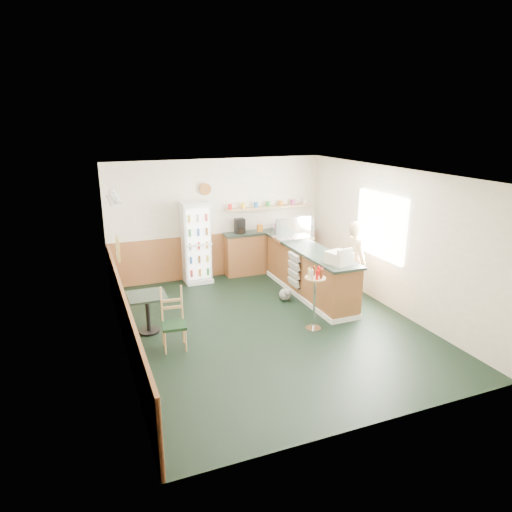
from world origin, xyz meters
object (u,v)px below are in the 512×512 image
cash_register (339,258)px  cafe_chair (172,316)px  display_case (293,229)px  shopkeeper (355,261)px  drinks_fridge (196,243)px  condiment_stand (315,289)px  cafe_table (147,306)px

cash_register → cafe_chair: bearing=167.1°
display_case → shopkeeper: bearing=-63.2°
drinks_fridge → shopkeeper: drinks_fridge is taller
shopkeeper → condiment_stand: 1.65m
condiment_stand → cafe_table: (-2.70, 0.95, -0.26)m
condiment_stand → cafe_table: condiment_stand is taller
cash_register → cafe_table: cash_register is taller
cash_register → condiment_stand: bearing=-166.2°
cash_register → condiment_stand: cash_register is taller
drinks_fridge → shopkeeper: 3.49m
drinks_fridge → cafe_table: bearing=-123.2°
condiment_stand → cafe_chair: 2.44m
condiment_stand → cafe_table: 2.88m
drinks_fridge → shopkeeper: bearing=-40.6°
cash_register → shopkeeper: shopkeeper is taller
cafe_table → cash_register: bearing=-9.5°
drinks_fridge → cash_register: (1.95, -2.78, 0.22)m
cafe_chair → condiment_stand: bearing=-0.5°
drinks_fridge → display_case: 2.17m
shopkeeper → cafe_table: (-4.10, 0.06, -0.34)m
condiment_stand → display_case: bearing=72.9°
cafe_chair → cafe_table: bearing=119.8°
cafe_chair → drinks_fridge: bearing=74.3°
condiment_stand → cafe_chair: (-2.41, 0.28, -0.23)m
display_case → cash_register: display_case is taller
shopkeeper → cafe_chair: shopkeeper is taller
drinks_fridge → condiment_stand: (1.25, -3.16, -0.15)m
drinks_fridge → condiment_stand: 3.40m
display_case → cafe_chair: (-3.11, -1.99, -0.72)m
display_case → drinks_fridge: bearing=155.5°
display_case → cafe_table: (-3.40, -1.32, -0.76)m
shopkeeper → condiment_stand: shopkeeper is taller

